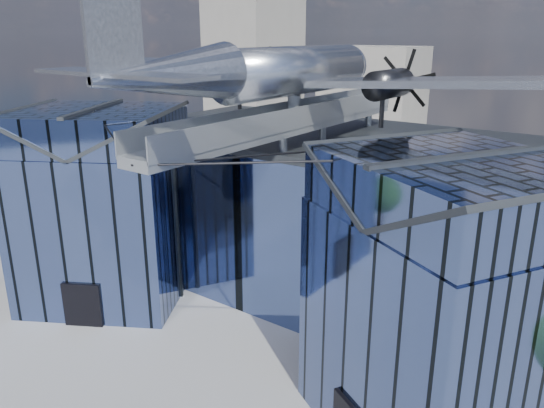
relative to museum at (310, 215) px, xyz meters
The scene contains 4 objects.
ground_plane 8.03m from the museum, 90.00° to the right, with size 120.00×120.00×0.00m, color gray.
museum is the anchor object (origin of this frame).
bg_towers 44.92m from the museum, 88.14° to the left, with size 77.00×24.50×26.00m.
tree_side_w 31.20m from the museum, 167.99° to the left, with size 4.31×4.31×5.13m.
Camera 1 is at (15.87, -19.65, 15.91)m, focal length 35.00 mm.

